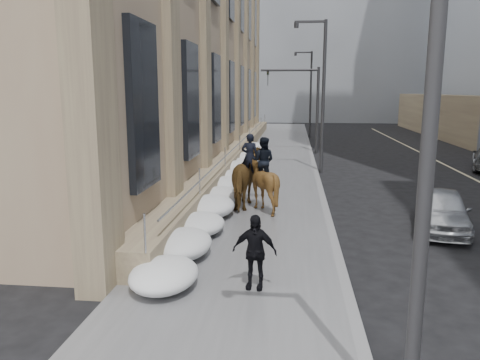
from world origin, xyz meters
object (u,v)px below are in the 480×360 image
(mounted_horse_left, at_px, (249,177))
(mounted_horse_right, at_px, (262,180))
(pedestrian, at_px, (254,252))
(car_silver, at_px, (442,210))

(mounted_horse_left, relative_size, mounted_horse_right, 1.03)
(mounted_horse_left, height_order, mounted_horse_right, mounted_horse_left)
(mounted_horse_right, bearing_deg, mounted_horse_left, -29.69)
(mounted_horse_right, relative_size, pedestrian, 1.58)
(mounted_horse_left, xyz_separation_m, mounted_horse_right, (0.52, -0.44, -0.03))
(mounted_horse_left, distance_m, mounted_horse_right, 0.68)
(mounted_horse_left, xyz_separation_m, car_silver, (6.38, -1.93, -0.59))
(mounted_horse_left, bearing_deg, car_silver, 163.87)
(mounted_horse_left, relative_size, car_silver, 0.70)
(pedestrian, height_order, car_silver, pedestrian)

